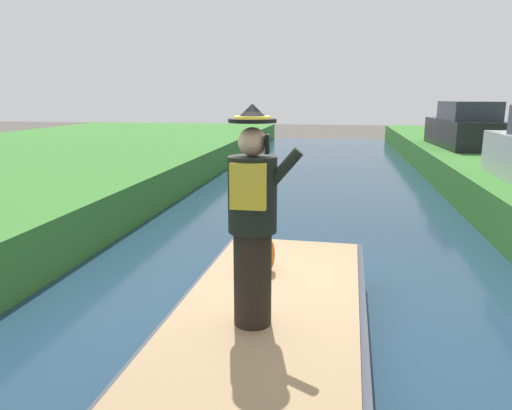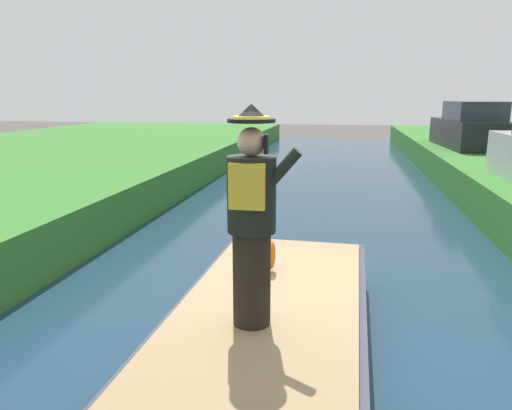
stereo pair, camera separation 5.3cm
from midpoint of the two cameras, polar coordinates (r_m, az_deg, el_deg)
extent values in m
plane|color=#4C4742|center=(5.39, 2.95, -15.99)|extent=(80.00, 80.00, 0.00)
cube|color=#1E384C|center=(5.36, 2.96, -15.53)|extent=(6.55, 48.00, 0.10)
cube|color=#333842|center=(4.75, 2.12, -15.05)|extent=(1.91, 4.24, 0.56)
cube|color=#997A56|center=(4.61, 2.15, -11.70)|extent=(1.75, 3.90, 0.05)
cylinder|color=black|center=(4.01, -0.14, -8.83)|extent=(0.32, 0.32, 0.82)
cylinder|color=black|center=(3.80, -0.14, 1.29)|extent=(0.40, 0.40, 0.62)
cube|color=gold|center=(3.60, -0.71, 2.24)|extent=(0.28, 0.06, 0.36)
sphere|color=#DBA884|center=(3.74, -0.15, 7.68)|extent=(0.23, 0.23, 0.23)
cylinder|color=black|center=(3.73, -0.15, 10.20)|extent=(0.38, 0.38, 0.03)
cone|color=black|center=(3.72, -0.15, 11.28)|extent=(0.26, 0.26, 0.12)
cylinder|color=gold|center=(3.73, -0.15, 10.59)|extent=(0.29, 0.29, 0.02)
cylinder|color=black|center=(3.70, 3.10, 3.76)|extent=(0.38, 0.09, 0.43)
cube|color=black|center=(3.66, 1.70, 7.39)|extent=(0.03, 0.08, 0.15)
ellipsoid|color=red|center=(5.23, 0.69, -5.96)|extent=(0.26, 0.32, 0.40)
sphere|color=red|center=(5.11, 0.62, -3.24)|extent=(0.20, 0.20, 0.20)
cone|color=yellow|center=(5.02, 0.42, -3.67)|extent=(0.09, 0.09, 0.09)
ellipsoid|color=orange|center=(5.26, -0.82, -5.87)|extent=(0.08, 0.20, 0.32)
ellipsoid|color=orange|center=(5.21, 2.22, -6.05)|extent=(0.08, 0.20, 0.32)
cube|color=black|center=(17.38, 24.62, 7.89)|extent=(1.94, 4.09, 0.90)
cube|color=#2D333D|center=(17.15, 25.02, 10.32)|extent=(1.57, 2.28, 0.60)
camera|label=1|loc=(0.03, -89.66, 0.08)|focal=32.98mm
camera|label=2|loc=(0.03, 90.34, -0.08)|focal=32.98mm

